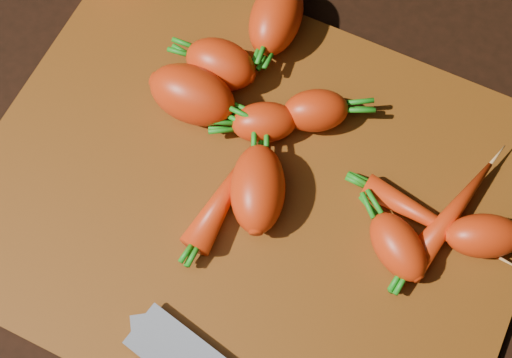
% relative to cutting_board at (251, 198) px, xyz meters
% --- Properties ---
extents(ground, '(2.00, 2.00, 0.01)m').
position_rel_cutting_board_xyz_m(ground, '(0.00, 0.00, -0.01)').
color(ground, black).
extents(cutting_board, '(0.50, 0.40, 0.01)m').
position_rel_cutting_board_xyz_m(cutting_board, '(0.00, 0.00, 0.00)').
color(cutting_board, brown).
rests_on(cutting_board, ground).
extents(carrot_1, '(0.07, 0.05, 0.05)m').
position_rel_cutting_board_xyz_m(carrot_1, '(-0.08, 0.10, 0.03)').
color(carrot_1, red).
rests_on(carrot_1, cutting_board).
extents(carrot_2, '(0.06, 0.09, 0.05)m').
position_rel_cutting_board_xyz_m(carrot_2, '(-0.05, 0.17, 0.03)').
color(carrot_2, red).
rests_on(carrot_2, cutting_board).
extents(carrot_3, '(0.08, 0.10, 0.05)m').
position_rel_cutting_board_xyz_m(carrot_3, '(0.01, -0.00, 0.03)').
color(carrot_3, red).
rests_on(carrot_3, cutting_board).
extents(carrot_4, '(0.07, 0.06, 0.04)m').
position_rel_cutting_board_xyz_m(carrot_4, '(-0.02, 0.06, 0.03)').
color(carrot_4, red).
rests_on(carrot_4, cutting_board).
extents(carrot_5, '(0.07, 0.07, 0.04)m').
position_rel_cutting_board_xyz_m(carrot_5, '(0.02, 0.10, 0.03)').
color(carrot_5, red).
rests_on(carrot_5, cutting_board).
extents(carrot_6, '(0.08, 0.07, 0.04)m').
position_rel_cutting_board_xyz_m(carrot_6, '(0.14, 0.01, 0.03)').
color(carrot_6, red).
rests_on(carrot_6, cutting_board).
extents(carrot_7, '(0.06, 0.13, 0.03)m').
position_rel_cutting_board_xyz_m(carrot_7, '(0.17, 0.05, 0.02)').
color(carrot_7, red).
rests_on(carrot_7, cutting_board).
extents(carrot_8, '(0.13, 0.04, 0.02)m').
position_rel_cutting_board_xyz_m(carrot_8, '(0.16, 0.04, 0.02)').
color(carrot_8, red).
rests_on(carrot_8, cutting_board).
extents(carrot_9, '(0.03, 0.11, 0.03)m').
position_rel_cutting_board_xyz_m(carrot_9, '(-0.02, -0.01, 0.02)').
color(carrot_9, red).
rests_on(carrot_9, cutting_board).
extents(carrot_10, '(0.08, 0.06, 0.04)m').
position_rel_cutting_board_xyz_m(carrot_10, '(0.20, 0.05, 0.03)').
color(carrot_10, red).
rests_on(carrot_10, cutting_board).
extents(carrot_11, '(0.08, 0.06, 0.05)m').
position_rel_cutting_board_xyz_m(carrot_11, '(-0.09, 0.06, 0.03)').
color(carrot_11, red).
rests_on(carrot_11, cutting_board).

